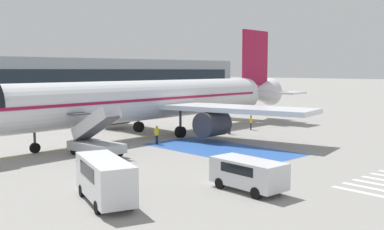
{
  "coord_description": "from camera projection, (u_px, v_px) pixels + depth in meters",
  "views": [
    {
      "loc": [
        -26.32,
        -36.12,
        6.66
      ],
      "look_at": [
        4.04,
        -3.88,
        2.22
      ],
      "focal_mm": 42.0,
      "sensor_mm": 36.0,
      "label": 1
    }
  ],
  "objects": [
    {
      "name": "ground_plane",
      "position": [
        136.0,
        137.0,
        44.79
      ],
      "size": [
        600.0,
        600.0,
        0.0
      ],
      "primitive_type": "plane",
      "color": "gray"
    },
    {
      "name": "apron_leadline_yellow",
      "position": [
        147.0,
        136.0,
        45.29
      ],
      "size": [
        78.66,
        7.69,
        0.01
      ],
      "primitive_type": "cube",
      "rotation": [
        0.0,
        0.0,
        1.67
      ],
      "color": "gold",
      "rests_on": "ground_plane"
    },
    {
      "name": "apron_stand_patch_blue",
      "position": [
        220.0,
        149.0,
        37.92
      ],
      "size": [
        6.69,
        13.37,
        0.01
      ],
      "primitive_type": "cube",
      "color": "#2856A8",
      "rests_on": "ground_plane"
    },
    {
      "name": "apron_walkway_bar_0",
      "position": [
        363.0,
        192.0,
        24.5
      ],
      "size": [
        0.44,
        3.6,
        0.01
      ],
      "primitive_type": "cube",
      "color": "silver",
      "rests_on": "ground_plane"
    },
    {
      "name": "apron_walkway_bar_1",
      "position": [
        373.0,
        188.0,
        25.32
      ],
      "size": [
        0.44,
        3.6,
        0.01
      ],
      "primitive_type": "cube",
      "color": "silver",
      "rests_on": "ground_plane"
    },
    {
      "name": "apron_walkway_bar_2",
      "position": [
        382.0,
        185.0,
        26.14
      ],
      "size": [
        0.44,
        3.6,
        0.01
      ],
      "primitive_type": "cube",
      "color": "silver",
      "rests_on": "ground_plane"
    },
    {
      "name": "airliner",
      "position": [
        151.0,
        100.0,
        45.42
      ],
      "size": [
        45.43,
        32.51,
        11.83
      ],
      "rotation": [
        0.0,
        0.0,
        1.67
      ],
      "color": "silver",
      "rests_on": "ground_plane"
    },
    {
      "name": "boarding_stairs_forward",
      "position": [
        96.0,
        143.0,
        35.02
      ],
      "size": [
        2.65,
        5.39,
        4.03
      ],
      "rotation": [
        0.0,
        0.0,
        0.09
      ],
      "color": "#ADB2BA",
      "rests_on": "ground_plane"
    },
    {
      "name": "fuel_tanker",
      "position": [
        97.0,
        102.0,
        69.19
      ],
      "size": [
        10.1,
        3.5,
        3.51
      ],
      "rotation": [
        0.0,
        0.0,
        1.68
      ],
      "color": "#38383D",
      "rests_on": "ground_plane"
    },
    {
      "name": "service_van_0",
      "position": [
        105.0,
        177.0,
        22.5
      ],
      "size": [
        3.23,
        5.55,
        2.23
      ],
      "rotation": [
        0.0,
        0.0,
        5.98
      ],
      "color": "silver",
      "rests_on": "ground_plane"
    },
    {
      "name": "service_van_1",
      "position": [
        248.0,
        172.0,
        24.69
      ],
      "size": [
        2.08,
        4.38,
        1.75
      ],
      "rotation": [
        0.0,
        0.0,
        6.24
      ],
      "color": "silver",
      "rests_on": "ground_plane"
    },
    {
      "name": "ground_crew_0",
      "position": [
        229.0,
        126.0,
        46.72
      ],
      "size": [
        0.45,
        0.48,
        1.59
      ],
      "rotation": [
        0.0,
        0.0,
        2.24
      ],
      "color": "#191E38",
      "rests_on": "ground_plane"
    },
    {
      "name": "ground_crew_1",
      "position": [
        251.0,
        122.0,
        50.05
      ],
      "size": [
        0.49,
        0.43,
        1.64
      ],
      "rotation": [
        0.0,
        0.0,
        0.57
      ],
      "color": "#2D2D33",
      "rests_on": "ground_plane"
    },
    {
      "name": "ground_crew_2",
      "position": [
        157.0,
        134.0,
        40.32
      ],
      "size": [
        0.49,
        0.38,
        1.69
      ],
      "rotation": [
        0.0,
        0.0,
        3.54
      ],
      "color": "#191E38",
      "rests_on": "ground_plane"
    },
    {
      "name": "ground_crew_3",
      "position": [
        225.0,
        124.0,
        48.06
      ],
      "size": [
        0.46,
        0.29,
        1.66
      ],
      "rotation": [
        0.0,
        0.0,
        3.0
      ],
      "color": "#191E38",
      "rests_on": "ground_plane"
    },
    {
      "name": "terminal_building",
      "position": [
        11.0,
        79.0,
        97.69
      ],
      "size": [
        129.23,
        12.1,
        9.43
      ],
      "color": "#89939E",
      "rests_on": "ground_plane"
    }
  ]
}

